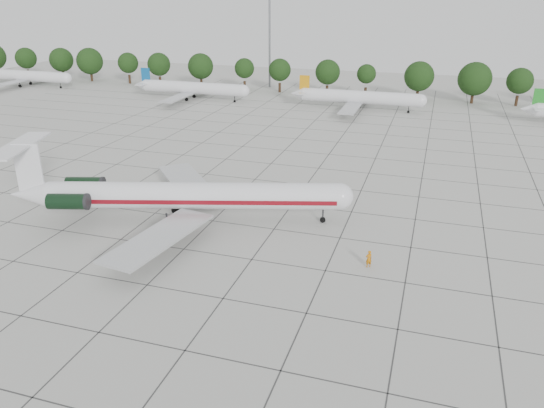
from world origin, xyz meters
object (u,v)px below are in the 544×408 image
Objects in this scene: bg_airliner_c at (359,98)px; ground_crew at (369,259)px; floodlight_mast at (270,35)px; bg_airliner_a at (26,76)px; main_airliner at (175,195)px; bg_airliner_b at (193,88)px.

ground_crew is at bearing -80.34° from bg_airliner_c.
bg_airliner_c is at bearing -115.68° from ground_crew.
bg_airliner_c is at bearing -38.06° from floodlight_mast.
ground_crew is 0.07× the size of bg_airliner_a.
bg_airliner_b is (-30.88, 69.92, -0.56)m from main_airliner.
bg_airliner_a is 54.54m from bg_airliner_b.
bg_airliner_a is 1.00× the size of bg_airliner_c.
main_airliner reaches higher than bg_airliner_a.
ground_crew is 0.07× the size of bg_airliner_c.
bg_airliner_a is (-109.58, 77.75, 1.97)m from ground_crew.
ground_crew is 0.07× the size of floodlight_mast.
floodlight_mast is (13.07, 23.51, 11.37)m from bg_airliner_b.
main_airliner is 95.72m from floodlight_mast.
bg_airliner_a is at bearing 122.85° from main_airliner.
bg_airliner_c reaches higher than ground_crew.
main_airliner is at bearing -45.67° from ground_crew.
bg_airliner_b is 42.41m from bg_airliner_c.
main_airliner is 1.46× the size of bg_airliner_a.
bg_airliner_a is at bearing 178.30° from bg_airliner_c.
bg_airliner_b is at bearing -179.27° from bg_airliner_c.
ground_crew is 107.34m from floodlight_mast.
ground_crew is (24.27, -4.42, -2.54)m from main_airliner.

